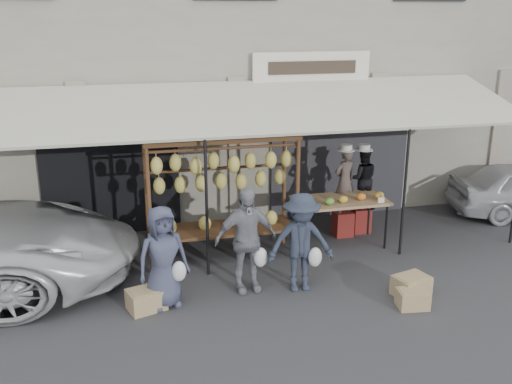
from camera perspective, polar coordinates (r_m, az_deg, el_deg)
The scene contains 15 objects.
ground_plane at distance 8.87m, azimuth 2.95°, elevation -10.67°, with size 90.00×90.00×0.00m, color #2D2D30.
shophouse at distance 14.16m, azimuth -4.59°, elevation 15.31°, with size 24.00×6.15×7.30m.
awning at distance 10.15m, azimuth -0.48°, elevation 8.39°, with size 10.00×2.35×2.92m.
banana_rack at distance 9.70m, azimuth -3.48°, elevation 1.83°, with size 2.60×0.90×2.24m.
produce_table at distance 10.57m, azimuth 8.48°, elevation -0.96°, with size 1.70×0.90×1.04m.
vendor_left at distance 11.01m, azimuth 8.87°, elevation 1.15°, with size 0.46×0.30×1.26m, color #52443F.
vendor_right at distance 11.27m, azimuth 10.60°, elevation 1.33°, with size 0.59×0.46×1.21m, color black.
customer_left at distance 8.47m, azimuth -9.31°, elevation -6.44°, with size 0.76×0.49×1.55m, color #3D4159.
customer_mid at distance 8.80m, azimuth -1.02°, elevation -4.81°, with size 0.99×0.41×1.68m, color gray.
customer_right at distance 8.85m, azimuth 4.52°, elevation -5.07°, with size 1.03×0.59×1.59m, color #293040.
stool_left at distance 11.28m, azimuth 8.66°, elevation -3.11°, with size 0.35×0.35×0.49m, color maroon.
stool_right at distance 11.53m, azimuth 10.36°, elevation -2.74°, with size 0.35×0.35×0.49m, color maroon.
crate_near_a at distance 8.89m, azimuth 15.38°, elevation -10.27°, with size 0.44×0.34×0.27m, color tan.
crate_near_b at distance 9.23m, azimuth 15.26°, elevation -9.03°, with size 0.52×0.40×0.31m, color tan.
crate_far at distance 8.67m, azimuth -10.92°, elevation -10.52°, with size 0.52×0.40×0.31m, color tan.
Camera 1 is at (-2.29, -7.47, 4.19)m, focal length 40.00 mm.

